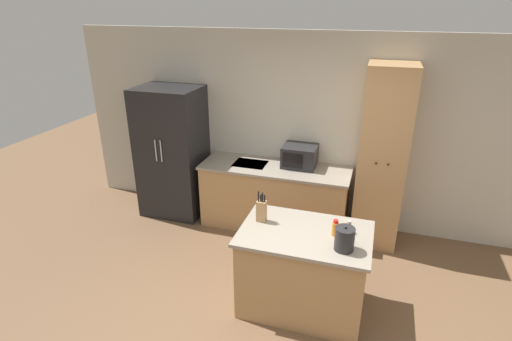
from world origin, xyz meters
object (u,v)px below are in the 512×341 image
Objects in this scene: pantry_cabinet at (382,159)px; spice_bottle_amber_oil at (349,227)px; kettle at (345,239)px; knife_block at (261,210)px; microwave at (300,156)px; spice_bottle_short_red at (341,234)px; refrigerator at (172,152)px; spice_bottle_tall_dark at (335,228)px.

pantry_cabinet is 1.45m from spice_bottle_amber_oil.
kettle reaches higher than spice_bottle_amber_oil.
pantry_cabinet reaches higher than knife_block.
microwave reaches higher than spice_bottle_short_red.
kettle is at bearing -17.25° from knife_block.
knife_block is at bearing 172.11° from spice_bottle_short_red.
pantry_cabinet is 9.47× the size of kettle.
spice_bottle_amber_oil is at bearing -27.38° from refrigerator.
pantry_cabinet is at bearing 1.23° from refrigerator.
spice_bottle_tall_dark is (0.67, -1.57, -0.07)m from microwave.
microwave is 1.71m from spice_bottle_tall_dark.
knife_block is 2.02× the size of spice_bottle_tall_dark.
microwave is 2.73× the size of spice_bottle_tall_dark.
refrigerator is at bearing 147.54° from kettle.
spice_bottle_short_red reaches higher than spice_bottle_amber_oil.
spice_bottle_tall_dark reaches higher than spice_bottle_amber_oil.
spice_bottle_tall_dark is (2.49, -1.44, 0.03)m from refrigerator.
knife_block reaches higher than microwave.
microwave is 3.45× the size of spice_bottle_amber_oil.
spice_bottle_tall_dark is at bearing 133.78° from spice_bottle_short_red.
spice_bottle_short_red is 0.16m from spice_bottle_amber_oil.
refrigerator is at bearing 152.62° from spice_bottle_amber_oil.
spice_bottle_amber_oil is 0.30m from kettle.
knife_block is at bearing -177.46° from spice_bottle_amber_oil.
pantry_cabinet is 1.83m from knife_block.
knife_block is 1.36× the size of kettle.
spice_bottle_amber_oil is (0.12, 0.09, -0.02)m from spice_bottle_tall_dark.
refrigerator is 14.47× the size of spice_bottle_amber_oil.
pantry_cabinet is 17.80× the size of spice_bottle_amber_oil.
knife_block reaches higher than kettle.
pantry_cabinet is at bearing 76.14° from spice_bottle_tall_dark.
microwave is at bearing 117.91° from spice_bottle_amber_oil.
refrigerator is at bearing 150.01° from spice_bottle_tall_dark.
spice_bottle_short_red is (0.73, -1.63, -0.09)m from microwave.
microwave is at bearing 114.04° from spice_bottle_short_red.
refrigerator is 0.81× the size of pantry_cabinet.
refrigerator reaches higher than spice_bottle_amber_oil.
kettle is (-0.26, -1.71, -0.15)m from pantry_cabinet.
knife_block is 0.81m from spice_bottle_short_red.
knife_block reaches higher than spice_bottle_tall_dark.
knife_block is 0.86m from spice_bottle_amber_oil.
spice_bottle_amber_oil is (0.06, 0.15, -0.00)m from spice_bottle_short_red.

